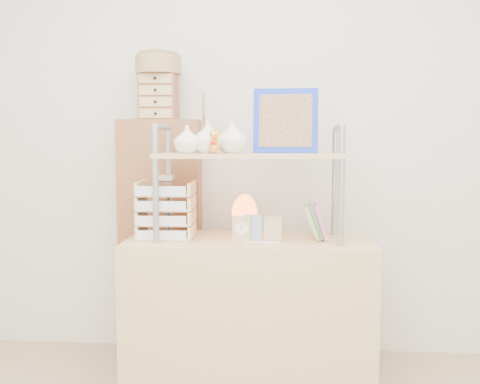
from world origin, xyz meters
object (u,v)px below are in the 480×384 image
object	(u,v)px
desk	(249,313)
cabinet	(161,239)
letter_tray	(166,213)
salt_lamp	(245,215)

from	to	relation	value
desk	cabinet	size ratio (longest dim) A/B	0.89
cabinet	letter_tray	world-z (taller)	cabinet
desk	cabinet	distance (m)	0.71
desk	salt_lamp	bearing A→B (deg)	110.47
salt_lamp	cabinet	bearing A→B (deg)	148.96
cabinet	letter_tray	xyz separation A→B (m)	(0.11, -0.37, 0.20)
desk	cabinet	bearing A→B (deg)	144.70
desk	salt_lamp	xyz separation A→B (m)	(-0.03, 0.07, 0.48)
cabinet	desk	bearing A→B (deg)	-38.83
desk	cabinet	xyz separation A→B (m)	(-0.52, 0.37, 0.30)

